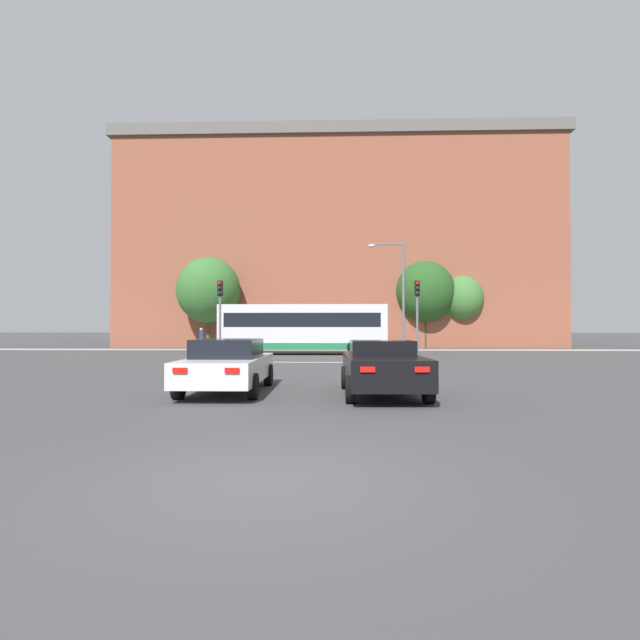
# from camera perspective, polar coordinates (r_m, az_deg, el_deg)

# --- Properties ---
(ground_plane) EXTENTS (400.00, 400.00, 0.00)m
(ground_plane) POSITION_cam_1_polar(r_m,az_deg,el_deg) (5.93, -6.42, -17.76)
(ground_plane) COLOR #3D3D3F
(stop_line_strip) EXTENTS (8.02, 0.30, 0.01)m
(stop_line_strip) POSITION_cam_1_polar(r_m,az_deg,el_deg) (25.27, 0.04, -4.85)
(stop_line_strip) COLOR silver
(stop_line_strip) RESTS_ON ground_plane
(far_pavement) EXTENTS (68.92, 2.50, 0.01)m
(far_pavement) POSITION_cam_1_polar(r_m,az_deg,el_deg) (39.96, 0.73, -3.42)
(far_pavement) COLOR #A09B91
(far_pavement) RESTS_ON ground_plane
(brick_civic_building) EXTENTS (40.94, 14.57, 21.52)m
(brick_civic_building) POSITION_cam_1_polar(r_m,az_deg,el_deg) (51.05, 1.96, 8.35)
(brick_civic_building) COLOR brown
(brick_civic_building) RESTS_ON ground_plane
(car_saloon_left) EXTENTS (2.07, 4.89, 1.42)m
(car_saloon_left) POSITION_cam_1_polar(r_m,az_deg,el_deg) (13.74, -10.44, -5.03)
(car_saloon_left) COLOR silver
(car_saloon_left) RESTS_ON ground_plane
(car_roadster_right) EXTENTS (2.08, 4.54, 1.40)m
(car_roadster_right) POSITION_cam_1_polar(r_m,az_deg,el_deg) (12.92, 7.14, -5.39)
(car_roadster_right) COLOR black
(car_roadster_right) RESTS_ON ground_plane
(bus_crossing_lead) EXTENTS (10.90, 2.70, 3.26)m
(bus_crossing_lead) POSITION_cam_1_polar(r_m,az_deg,el_deg) (32.91, -1.95, -0.90)
(bus_crossing_lead) COLOR silver
(bus_crossing_lead) RESTS_ON ground_plane
(traffic_light_near_left) EXTENTS (0.26, 0.31, 4.20)m
(traffic_light_near_left) POSITION_cam_1_polar(r_m,az_deg,el_deg) (26.38, -11.36, 1.46)
(traffic_light_near_left) COLOR slate
(traffic_light_near_left) RESTS_ON ground_plane
(traffic_light_near_right) EXTENTS (0.26, 0.31, 4.18)m
(traffic_light_near_right) POSITION_cam_1_polar(r_m,az_deg,el_deg) (26.13, 11.06, 1.45)
(traffic_light_near_right) COLOR slate
(traffic_light_near_right) RESTS_ON ground_plane
(street_lamp_junction) EXTENTS (2.37, 0.36, 7.28)m
(street_lamp_junction) POSITION_cam_1_polar(r_m,az_deg,el_deg) (32.46, 8.79, 3.91)
(street_lamp_junction) COLOR slate
(street_lamp_junction) RESTS_ON ground_plane
(pedestrian_waiting) EXTENTS (0.37, 0.46, 1.75)m
(pedestrian_waiting) POSITION_cam_1_polar(r_m,az_deg,el_deg) (41.35, -13.42, -1.88)
(pedestrian_waiting) COLOR black
(pedestrian_waiting) RESTS_ON ground_plane
(tree_by_building) EXTENTS (5.34, 5.34, 7.77)m
(tree_by_building) POSITION_cam_1_polar(r_m,az_deg,el_deg) (43.34, -12.63, 3.35)
(tree_by_building) COLOR #4C3823
(tree_by_building) RESTS_ON ground_plane
(tree_kerbside) EXTENTS (3.79, 3.79, 6.34)m
(tree_kerbside) POSITION_cam_1_polar(r_m,az_deg,el_deg) (45.25, 15.86, 2.39)
(tree_kerbside) COLOR #4C3823
(tree_kerbside) RESTS_ON ground_plane
(tree_distant) EXTENTS (5.09, 5.09, 7.58)m
(tree_distant) POSITION_cam_1_polar(r_m,az_deg,el_deg) (44.32, 11.93, 3.18)
(tree_distant) COLOR #4C3823
(tree_distant) RESTS_ON ground_plane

